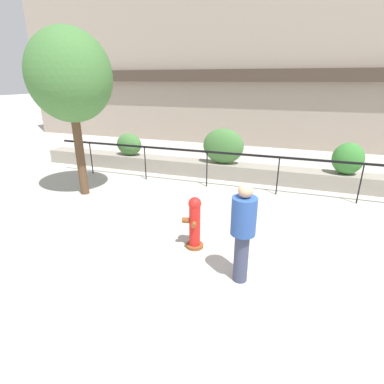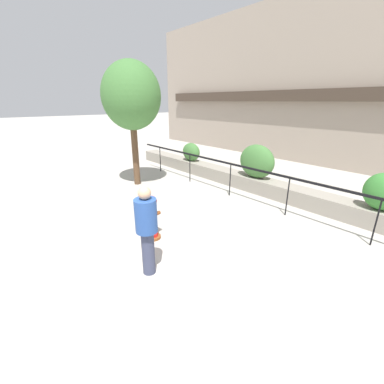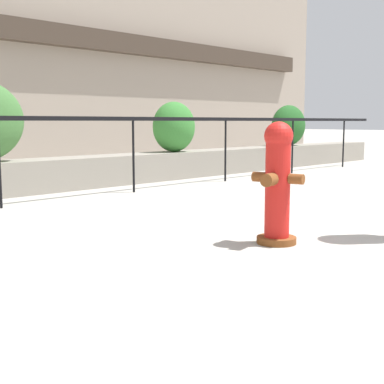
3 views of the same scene
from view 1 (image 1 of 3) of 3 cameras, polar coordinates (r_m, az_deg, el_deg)
ground_plane at (r=4.93m, az=11.06°, el=-20.19°), size 120.00×120.00×0.00m
building_facade at (r=15.74m, az=19.30°, el=22.52°), size 30.00×1.36×8.00m
planter_wall_low at (r=10.17m, az=16.28°, el=3.02°), size 18.00×0.70×0.50m
fence_railing_segment at (r=8.91m, az=16.30°, el=5.72°), size 15.00×0.05×1.15m
hedge_bush_0 at (r=11.59m, az=-11.89°, el=8.87°), size 0.98×0.59×0.81m
hedge_bush_1 at (r=10.21m, az=5.96°, el=8.68°), size 1.38×0.70×1.18m
hedge_bush_2 at (r=10.10m, az=27.57°, el=5.66°), size 0.90×0.70×0.95m
fire_hydrant at (r=5.92m, az=0.48°, el=-5.80°), size 0.47×0.48×1.08m
street_tree at (r=8.94m, az=-22.29°, el=19.63°), size 2.27×2.04×4.47m
pedestrian at (r=4.85m, az=9.69°, el=-6.71°), size 0.55×0.55×1.73m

